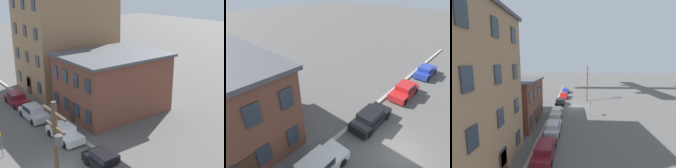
# 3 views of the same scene
# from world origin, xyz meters

# --- Properties ---
(kerb_strip) EXTENTS (56.00, 0.36, 0.16)m
(kerb_strip) POSITION_xyz_m (0.00, 4.50, 0.08)
(kerb_strip) COLOR #9E998E
(kerb_strip) RESTS_ON ground_plane
(apartment_corner) EXTENTS (10.14, 12.08, 13.65)m
(apartment_corner) POSITION_xyz_m (-19.60, 11.78, 6.84)
(apartment_corner) COLOR #9E7A56
(apartment_corner) RESTS_ON ground_plane
(apartment_midblock) EXTENTS (9.18, 11.22, 6.67)m
(apartment_midblock) POSITION_xyz_m (-8.50, 11.35, 3.35)
(apartment_midblock) COLOR brown
(apartment_midblock) RESTS_ON ground_plane
(car_maroon) EXTENTS (4.40, 1.92, 1.43)m
(car_maroon) POSITION_xyz_m (-16.86, 3.15, 0.75)
(car_maroon) COLOR maroon
(car_maroon) RESTS_ON ground_plane
(car_silver) EXTENTS (4.40, 1.92, 1.43)m
(car_silver) POSITION_xyz_m (-11.62, 3.01, 0.75)
(car_silver) COLOR #B7B7BC
(car_silver) RESTS_ON ground_plane
(car_white) EXTENTS (4.40, 1.92, 1.43)m
(car_white) POSITION_xyz_m (-5.36, 3.33, 0.75)
(car_white) COLOR silver
(car_white) RESTS_ON ground_plane
(car_black) EXTENTS (4.40, 1.92, 1.43)m
(car_black) POSITION_xyz_m (1.05, 3.40, 0.75)
(car_black) COLOR black
(car_black) RESTS_ON ground_plane
(caution_sign) EXTENTS (0.91, 0.08, 2.70)m
(caution_sign) POSITION_xyz_m (-5.68, -2.43, 1.80)
(caution_sign) COLOR slate
(caution_sign) RESTS_ON ground_plane
(utility_pole) EXTENTS (2.40, 0.44, 8.35)m
(utility_pole) POSITION_xyz_m (5.04, -2.66, 4.70)
(utility_pole) COLOR brown
(utility_pole) RESTS_ON ground_plane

